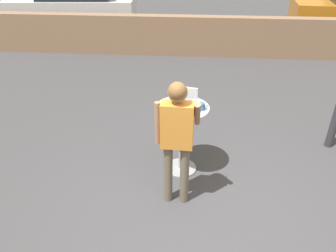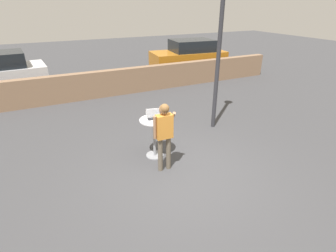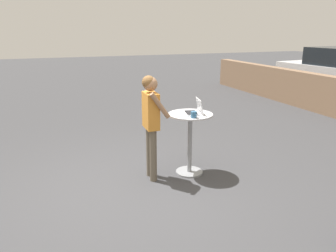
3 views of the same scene
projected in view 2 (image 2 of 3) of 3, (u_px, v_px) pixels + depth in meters
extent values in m
plane|color=#3D3D3F|center=(183.00, 175.00, 5.94)|extent=(50.00, 50.00, 0.00)
cube|color=#84664C|center=(110.00, 83.00, 10.77)|extent=(16.20, 0.35, 1.06)
cylinder|color=gray|center=(155.00, 155.00, 6.68)|extent=(0.44, 0.44, 0.03)
cylinder|color=gray|center=(154.00, 138.00, 6.47)|extent=(0.07, 0.07, 0.96)
cylinder|color=#B7B7BC|center=(154.00, 120.00, 6.26)|extent=(0.71, 0.71, 0.02)
cube|color=silver|center=(154.00, 119.00, 6.26)|extent=(0.38, 0.29, 0.02)
cube|color=black|center=(154.00, 119.00, 6.26)|extent=(0.33, 0.24, 0.00)
cube|color=silver|center=(153.00, 112.00, 6.32)|extent=(0.34, 0.12, 0.22)
cube|color=white|center=(153.00, 113.00, 6.32)|extent=(0.31, 0.10, 0.19)
cylinder|color=#336084|center=(164.00, 117.00, 6.28)|extent=(0.09, 0.09, 0.10)
torus|color=#336084|center=(166.00, 116.00, 6.31)|extent=(0.04, 0.01, 0.04)
cylinder|color=brown|center=(160.00, 155.00, 5.93)|extent=(0.11, 0.11, 0.83)
cylinder|color=brown|center=(168.00, 153.00, 6.01)|extent=(0.11, 0.11, 0.83)
cube|color=orange|center=(164.00, 126.00, 5.67)|extent=(0.37, 0.20, 0.55)
sphere|color=#936B4C|center=(164.00, 109.00, 5.50)|extent=(0.22, 0.22, 0.22)
sphere|color=brown|center=(165.00, 108.00, 5.47)|extent=(0.20, 0.20, 0.20)
cylinder|color=#936B4C|center=(155.00, 128.00, 5.59)|extent=(0.07, 0.07, 0.52)
cylinder|color=#936B4C|center=(172.00, 119.00, 5.77)|extent=(0.08, 0.31, 0.40)
cylinder|color=black|center=(30.00, 87.00, 11.06)|extent=(0.63, 0.27, 0.61)
cylinder|color=black|center=(26.00, 77.00, 12.46)|extent=(0.63, 0.27, 0.61)
cube|color=#B76B19|center=(188.00, 59.00, 14.62)|extent=(4.20, 2.29, 0.78)
cube|color=black|center=(192.00, 45.00, 14.38)|extent=(2.38, 1.88, 0.62)
cylinder|color=black|center=(173.00, 70.00, 13.63)|extent=(0.68, 0.29, 0.66)
cylinder|color=black|center=(162.00, 63.00, 15.14)|extent=(0.68, 0.29, 0.66)
cylinder|color=black|center=(215.00, 67.00, 14.40)|extent=(0.68, 0.29, 0.66)
cylinder|color=black|center=(201.00, 60.00, 15.91)|extent=(0.68, 0.29, 0.66)
cylinder|color=#2D2D33|center=(219.00, 46.00, 7.21)|extent=(0.12, 0.12, 4.89)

